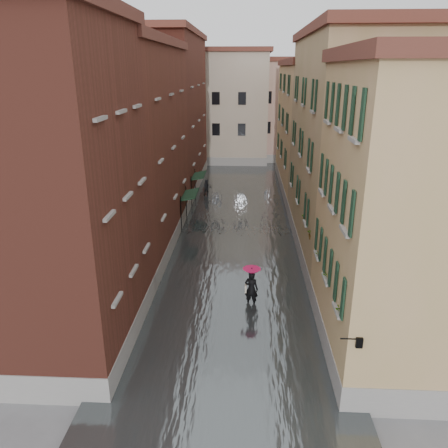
# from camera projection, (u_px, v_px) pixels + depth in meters

# --- Properties ---
(ground) EXTENTS (120.00, 120.00, 0.00)m
(ground) POSITION_uv_depth(u_px,v_px,m) (230.00, 318.00, 20.84)
(ground) COLOR slate
(ground) RESTS_ON ground
(floodwater) EXTENTS (10.00, 60.00, 0.20)m
(floodwater) POSITION_uv_depth(u_px,v_px,m) (237.00, 224.00, 33.03)
(floodwater) COLOR #474C4E
(floodwater) RESTS_ON ground
(building_left_near) EXTENTS (6.00, 8.00, 13.00)m
(building_left_near) POSITION_uv_depth(u_px,v_px,m) (51.00, 197.00, 17.12)
(building_left_near) COLOR brown
(building_left_near) RESTS_ON ground
(building_left_mid) EXTENTS (6.00, 14.00, 12.50)m
(building_left_mid) POSITION_uv_depth(u_px,v_px,m) (126.00, 152.00, 27.54)
(building_left_mid) COLOR #5C271D
(building_left_mid) RESTS_ON ground
(building_left_far) EXTENTS (6.00, 16.00, 14.00)m
(building_left_far) POSITION_uv_depth(u_px,v_px,m) (167.00, 116.00, 41.39)
(building_left_far) COLOR brown
(building_left_far) RESTS_ON ground
(building_right_near) EXTENTS (6.00, 8.00, 11.50)m
(building_right_near) POSITION_uv_depth(u_px,v_px,m) (412.00, 221.00, 16.68)
(building_right_near) COLOR tan
(building_right_near) RESTS_ON ground
(building_right_mid) EXTENTS (6.00, 14.00, 13.00)m
(building_right_mid) POSITION_uv_depth(u_px,v_px,m) (350.00, 150.00, 26.76)
(building_right_mid) COLOR tan
(building_right_mid) RESTS_ON ground
(building_right_far) EXTENTS (6.00, 16.00, 11.50)m
(building_right_far) POSITION_uv_depth(u_px,v_px,m) (315.00, 130.00, 41.12)
(building_right_far) COLOR tan
(building_right_far) RESTS_ON ground
(building_end_cream) EXTENTS (12.00, 9.00, 13.00)m
(building_end_cream) POSITION_uv_depth(u_px,v_px,m) (218.00, 108.00, 54.52)
(building_end_cream) COLOR #B9A793
(building_end_cream) RESTS_ON ground
(building_end_pink) EXTENTS (10.00, 9.00, 12.00)m
(building_end_pink) POSITION_uv_depth(u_px,v_px,m) (289.00, 111.00, 56.12)
(building_end_pink) COLOR tan
(building_end_pink) RESTS_ON ground
(awning_near) EXTENTS (1.09, 2.87, 2.80)m
(awning_near) POSITION_uv_depth(u_px,v_px,m) (190.00, 195.00, 31.97)
(awning_near) COLOR black
(awning_near) RESTS_ON ground
(awning_far) EXTENTS (1.09, 2.82, 2.80)m
(awning_far) POSITION_uv_depth(u_px,v_px,m) (198.00, 176.00, 37.57)
(awning_far) COLOR black
(awning_far) RESTS_ON ground
(wall_lantern) EXTENTS (0.71, 0.22, 0.35)m
(wall_lantern) POSITION_uv_depth(u_px,v_px,m) (358.00, 342.00, 13.97)
(wall_lantern) COLOR black
(wall_lantern) RESTS_ON ground
(window_planters) EXTENTS (0.59, 11.07, 0.84)m
(window_planters) POSITION_uv_depth(u_px,v_px,m) (321.00, 248.00, 19.97)
(window_planters) COLOR brown
(window_planters) RESTS_ON ground
(pedestrian_main) EXTENTS (0.91, 0.91, 2.06)m
(pedestrian_main) POSITION_uv_depth(u_px,v_px,m) (251.00, 284.00, 21.51)
(pedestrian_main) COLOR black
(pedestrian_main) RESTS_ON ground
(pedestrian_far) EXTENTS (0.91, 0.79, 1.61)m
(pedestrian_far) POSITION_uv_depth(u_px,v_px,m) (207.00, 188.00, 40.29)
(pedestrian_far) COLOR black
(pedestrian_far) RESTS_ON ground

